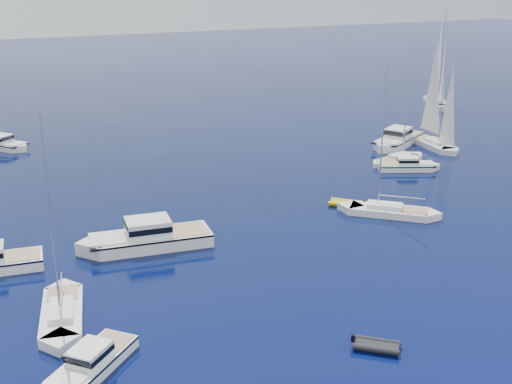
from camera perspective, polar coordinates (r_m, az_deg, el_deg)
ground at (r=46.17m, az=13.98°, el=-10.62°), size 400.00×400.00×0.00m
motor_cruiser_left at (r=41.01m, az=-13.95°, el=-14.65°), size 7.31×7.12×2.05m
motor_cruiser_centre at (r=56.62m, az=-9.30°, el=-4.63°), size 12.25×4.98×3.13m
motor_cruiser_far_r at (r=78.76m, az=12.77°, el=1.85°), size 7.87×5.21×1.99m
motor_cruiser_distant at (r=89.45m, az=11.86°, el=3.92°), size 11.26×8.52×2.91m
motor_cruiser_horizon at (r=91.92m, az=-20.70°, el=3.49°), size 7.47×8.53×2.29m
sailboat_fore at (r=46.96m, az=-16.10°, el=-10.29°), size 4.61×10.39×14.79m
sailboat_mid_r at (r=64.19m, az=11.17°, el=-1.90°), size 9.32×8.73×14.91m
sailboat_centre at (r=81.55m, az=11.93°, el=2.48°), size 8.98×4.09×12.78m
sailboat_sails_r at (r=89.60m, az=14.77°, el=3.72°), size 3.68×10.61×15.29m
sailboat_sails_far at (r=117.35m, az=15.06°, el=7.14°), size 8.00×11.54×16.87m
tender_yellow at (r=65.87m, az=7.67°, el=-1.17°), size 3.83×3.83×0.95m
tender_grey_near at (r=42.61m, az=10.20°, el=-12.99°), size 3.32×3.20×0.95m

